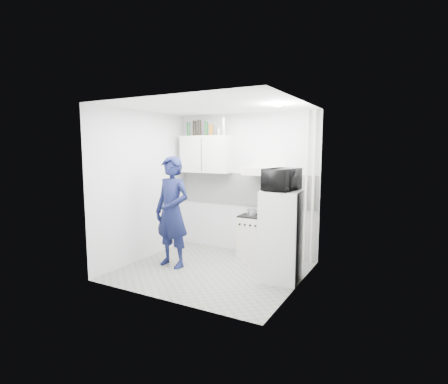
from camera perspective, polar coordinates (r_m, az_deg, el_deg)
The scene contains 24 objects.
floor at distance 5.78m, azimuth -2.01°, elevation -12.69°, with size 2.80×2.80×0.00m, color gray.
ceiling at distance 5.48m, azimuth -2.14°, elevation 13.85°, with size 2.80×2.80×0.00m, color white.
wall_back at distance 6.58m, azimuth 3.50°, elevation 1.36°, with size 2.80×2.80×0.00m, color silver.
wall_left at distance 6.30m, azimuth -13.08°, elevation 0.94°, with size 2.60×2.60×0.00m, color silver.
wall_right at distance 4.92m, azimuth 12.10°, elevation -0.72°, with size 2.60×2.60×0.00m, color silver.
person at distance 5.83m, azimuth -8.47°, elevation -3.24°, with size 0.67×0.44×1.83m, color #10163B.
stove at distance 6.40m, azimuth 4.74°, elevation -7.27°, with size 0.46×0.46×0.74m, color beige.
fridge at distance 5.27m, azimuth 9.25°, elevation -7.07°, with size 0.56×0.56×1.35m, color white.
stove_top at distance 6.32m, azimuth 4.77°, elevation -3.89°, with size 0.44×0.44×0.03m, color black.
saucepan at distance 6.32m, azimuth 4.50°, elevation -3.30°, with size 0.17×0.17×0.10m, color silver.
microwave at distance 5.13m, azimuth 9.44°, elevation 2.02°, with size 0.40×0.58×0.32m, color black.
bottle_a at distance 6.98m, azimuth -5.82°, elevation 10.17°, with size 0.06×0.06×0.27m, color #144C1E.
bottle_b at distance 6.90m, azimuth -4.81°, elevation 10.31°, with size 0.08×0.08×0.29m, color black.
bottle_c at distance 6.84m, azimuth -4.06°, elevation 10.40°, with size 0.07×0.07×0.30m, color black.
bottle_d at distance 6.76m, azimuth -2.94°, elevation 10.32°, with size 0.06×0.06×0.27m, color #144C1E.
canister_a at distance 6.70m, azimuth -2.14°, elevation 10.10°, with size 0.09×0.09×0.21m, color brown.
canister_b at distance 6.61m, azimuth -0.90°, elevation 9.80°, with size 0.07×0.07×0.14m, color silver.
bottle_e at distance 6.57m, azimuth -0.06°, elevation 10.63°, with size 0.08×0.08×0.32m, color silver.
upper_cabinet at distance 6.75m, azimuth -2.91°, elevation 6.19°, with size 1.00×0.35×0.70m, color white.
range_hood at distance 6.14m, azimuth 6.33°, elevation 3.45°, with size 0.60×0.50×0.14m, color beige.
backsplash at distance 6.57m, azimuth 3.44°, elevation 0.48°, with size 2.74×0.03×0.60m, color white.
pipe_a at distance 6.06m, azimuth 14.36°, elevation 0.67°, with size 0.05×0.05×2.60m, color beige.
pipe_b at distance 6.09m, azimuth 13.27°, elevation 0.73°, with size 0.04×0.04×2.60m, color beige.
ceiling_spot_fixture at distance 5.22m, azimuth 8.79°, elevation 13.77°, with size 0.10×0.10×0.02m, color white.
Camera 1 is at (2.78, -4.67, 1.95)m, focal length 28.00 mm.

